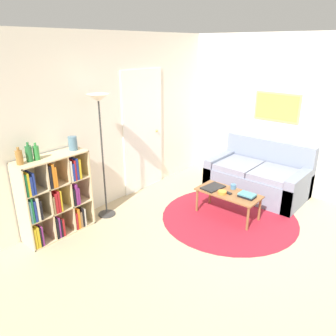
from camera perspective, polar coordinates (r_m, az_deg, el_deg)
ground_plane at (r=4.32m, az=16.75°, el=-14.24°), size 14.00×14.00×0.00m
wall_back at (r=5.25m, az=-8.21°, el=8.15°), size 7.05×0.11×2.60m
wall_right at (r=6.07m, az=15.22°, el=9.50°), size 0.08×5.56×2.60m
rug at (r=5.01m, az=10.58°, el=-8.38°), size 1.99×1.99×0.01m
bookshelf at (r=4.55m, az=-19.35°, el=-4.95°), size 0.93×0.34×1.10m
floor_lamp at (r=4.57m, az=-11.85°, el=9.06°), size 0.30×0.30×1.80m
couch at (r=5.83m, az=15.53°, el=-1.48°), size 0.94×1.58×0.88m
coffee_table at (r=4.91m, az=10.44°, el=-4.64°), size 0.44×0.93×0.38m
laptop at (r=4.99m, az=7.85°, el=-3.35°), size 0.37×0.27×0.02m
bowl at (r=4.82m, az=9.41°, el=-4.20°), size 0.13×0.13×0.04m
book_stack_on_table at (r=4.79m, az=13.60°, el=-4.66°), size 0.17×0.23×0.05m
cup at (r=5.00m, az=11.30°, el=-3.19°), size 0.08×0.08×0.07m
remote at (r=4.86m, az=10.16°, el=-4.16°), size 0.08×0.18×0.02m
bottle_left at (r=4.17m, az=-24.48°, el=1.71°), size 0.08×0.08×0.21m
bottle_middle at (r=4.23m, az=-23.06°, el=2.34°), size 0.08×0.08×0.24m
bottle_right at (r=4.26m, az=-21.96°, el=2.48°), size 0.07×0.07×0.21m
vase_on_shelf at (r=4.50m, az=-16.25°, el=4.14°), size 0.11×0.11×0.18m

